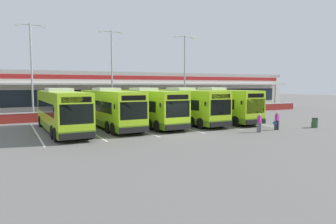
% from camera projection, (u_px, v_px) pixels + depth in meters
% --- Properties ---
extents(ground_plane, '(200.00, 200.00, 0.00)m').
position_uv_depth(ground_plane, '(181.00, 134.00, 25.47)').
color(ground_plane, '#605E5B').
extents(terminal_building, '(70.00, 13.00, 6.00)m').
position_uv_depth(terminal_building, '(96.00, 92.00, 48.98)').
color(terminal_building, beige).
rests_on(terminal_building, ground).
extents(red_barrier_wall, '(60.00, 0.40, 1.10)m').
position_uv_depth(red_barrier_wall, '(122.00, 113.00, 38.23)').
color(red_barrier_wall, maroon).
rests_on(red_barrier_wall, ground).
extents(coach_bus_leftmost, '(3.09, 12.20, 3.78)m').
position_uv_depth(coach_bus_leftmost, '(61.00, 111.00, 26.54)').
color(coach_bus_leftmost, '#9ED11E').
rests_on(coach_bus_leftmost, ground).
extents(coach_bus_left_centre, '(3.09, 12.20, 3.78)m').
position_uv_depth(coach_bus_left_centre, '(110.00, 109.00, 29.40)').
color(coach_bus_left_centre, '#9ED11E').
rests_on(coach_bus_left_centre, ground).
extents(coach_bus_centre, '(3.09, 12.20, 3.78)m').
position_uv_depth(coach_bus_centre, '(147.00, 108.00, 31.07)').
color(coach_bus_centre, '#9ED11E').
rests_on(coach_bus_centre, ground).
extents(coach_bus_right_centre, '(3.09, 12.20, 3.78)m').
position_uv_depth(coach_bus_right_centre, '(185.00, 106.00, 32.97)').
color(coach_bus_right_centre, '#9ED11E').
rests_on(coach_bus_right_centre, ground).
extents(coach_bus_rightmost, '(3.09, 12.20, 3.78)m').
position_uv_depth(coach_bus_rightmost, '(217.00, 105.00, 34.72)').
color(coach_bus_rightmost, '#9ED11E').
rests_on(coach_bus_rightmost, ground).
extents(bay_stripe_far_west, '(0.14, 13.00, 0.01)m').
position_uv_depth(bay_stripe_far_west, '(37.00, 133.00, 25.94)').
color(bay_stripe_far_west, silver).
rests_on(bay_stripe_far_west, ground).
extents(bay_stripe_west, '(0.14, 13.00, 0.01)m').
position_uv_depth(bay_stripe_west, '(87.00, 130.00, 27.87)').
color(bay_stripe_west, silver).
rests_on(bay_stripe_west, ground).
extents(bay_stripe_mid_west, '(0.14, 13.00, 0.01)m').
position_uv_depth(bay_stripe_mid_west, '(131.00, 127.00, 29.81)').
color(bay_stripe_mid_west, silver).
rests_on(bay_stripe_mid_west, ground).
extents(bay_stripe_centre, '(0.14, 13.00, 0.01)m').
position_uv_depth(bay_stripe_centre, '(169.00, 125.00, 31.74)').
color(bay_stripe_centre, silver).
rests_on(bay_stripe_centre, ground).
extents(bay_stripe_mid_east, '(0.14, 13.00, 0.01)m').
position_uv_depth(bay_stripe_mid_east, '(203.00, 122.00, 33.67)').
color(bay_stripe_mid_east, silver).
rests_on(bay_stripe_mid_east, ground).
extents(bay_stripe_east, '(0.14, 13.00, 0.01)m').
position_uv_depth(bay_stripe_east, '(234.00, 120.00, 35.60)').
color(bay_stripe_east, silver).
rests_on(bay_stripe_east, ground).
extents(pedestrian_with_handbag, '(0.64, 0.33, 1.62)m').
position_uv_depth(pedestrian_with_handbag, '(277.00, 120.00, 27.97)').
color(pedestrian_with_handbag, '#33333D').
rests_on(pedestrian_with_handbag, ground).
extents(pedestrian_in_dark_coat, '(0.53, 0.32, 1.62)m').
position_uv_depth(pedestrian_in_dark_coat, '(259.00, 122.00, 26.54)').
color(pedestrian_in_dark_coat, slate).
rests_on(pedestrian_in_dark_coat, ground).
extents(pedestrian_child, '(0.33, 0.20, 1.00)m').
position_uv_depth(pedestrian_child, '(313.00, 122.00, 29.63)').
color(pedestrian_child, black).
rests_on(pedestrian_child, ground).
extents(lamp_post_west, '(3.24, 0.28, 11.00)m').
position_uv_depth(lamp_post_west, '(31.00, 65.00, 35.30)').
color(lamp_post_west, '#9E9EA3').
rests_on(lamp_post_west, ground).
extents(lamp_post_centre, '(3.24, 0.28, 11.00)m').
position_uv_depth(lamp_post_centre, '(112.00, 68.00, 39.85)').
color(lamp_post_centre, '#9E9EA3').
rests_on(lamp_post_centre, ground).
extents(lamp_post_east, '(3.24, 0.28, 11.00)m').
position_uv_depth(lamp_post_east, '(185.00, 69.00, 44.04)').
color(lamp_post_east, '#9E9EA3').
rests_on(lamp_post_east, ground).
extents(litter_bin, '(0.54, 0.54, 0.93)m').
position_uv_depth(litter_bin, '(315.00, 123.00, 29.40)').
color(litter_bin, '#2D5133').
rests_on(litter_bin, ground).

